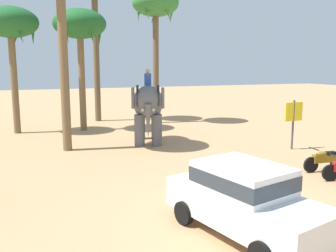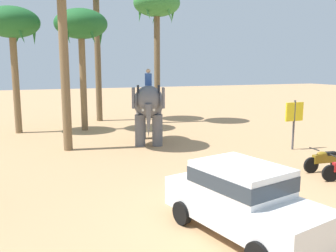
% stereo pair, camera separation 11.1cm
% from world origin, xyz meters
% --- Properties ---
extents(ground_plane, '(120.00, 120.00, 0.00)m').
position_xyz_m(ground_plane, '(0.00, 0.00, 0.00)').
color(ground_plane, tan).
extents(car_sedan_foreground, '(2.52, 4.36, 1.70)m').
position_xyz_m(car_sedan_foreground, '(-0.31, -0.93, 0.93)').
color(car_sedan_foreground, white).
rests_on(car_sedan_foreground, ground).
extents(elephant_with_mahout, '(2.64, 4.01, 3.88)m').
position_xyz_m(elephant_with_mahout, '(1.07, 9.78, 1.99)').
color(elephant_with_mahout, slate).
rests_on(elephant_with_mahout, ground).
extents(motorcycle_far_in_row, '(1.80, 0.55, 0.94)m').
position_xyz_m(motorcycle_far_in_row, '(5.57, 2.29, 0.46)').
color(motorcycle_far_in_row, black).
rests_on(motorcycle_far_in_row, ground).
extents(palm_tree_behind_elephant, '(3.20, 3.20, 7.44)m').
position_xyz_m(palm_tree_behind_elephant, '(-5.30, 15.56, 6.35)').
color(palm_tree_behind_elephant, brown).
rests_on(palm_tree_behind_elephant, ground).
extents(palm_tree_far_back, '(3.20, 3.20, 7.46)m').
position_xyz_m(palm_tree_far_back, '(-1.42, 15.04, 6.36)').
color(palm_tree_far_back, brown).
rests_on(palm_tree_far_back, ground).
extents(palm_tree_leaning_seaward, '(3.20, 3.20, 9.18)m').
position_xyz_m(palm_tree_leaning_seaward, '(3.92, 16.15, 7.97)').
color(palm_tree_leaning_seaward, brown).
rests_on(palm_tree_leaning_seaward, ground).
extents(signboard_yellow, '(1.00, 0.10, 2.40)m').
position_xyz_m(signboard_yellow, '(7.06, 5.74, 1.69)').
color(signboard_yellow, '#4C4C51').
rests_on(signboard_yellow, ground).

